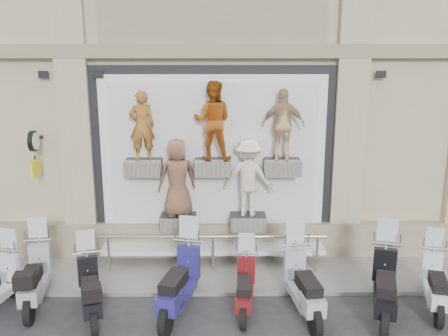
% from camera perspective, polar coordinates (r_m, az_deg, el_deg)
% --- Properties ---
extents(ground, '(90.00, 90.00, 0.00)m').
position_cam_1_polar(ground, '(9.63, -1.43, -17.30)').
color(ground, '#2B2B2D').
rests_on(ground, ground).
extents(sidewalk, '(16.00, 2.20, 0.08)m').
position_cam_1_polar(sidewalk, '(11.46, -1.25, -11.66)').
color(sidewalk, gray).
rests_on(sidewalk, ground).
extents(building, '(14.00, 8.60, 12.00)m').
position_cam_1_polar(building, '(15.26, -1.10, 17.77)').
color(building, tan).
rests_on(building, ground).
extents(shop_vitrine, '(5.60, 0.89, 4.30)m').
position_cam_1_polar(shop_vitrine, '(11.27, -0.85, 0.57)').
color(shop_vitrine, black).
rests_on(shop_vitrine, ground).
extents(guard_rail, '(5.06, 0.10, 0.93)m').
position_cam_1_polar(guard_rail, '(11.19, -1.27, -9.92)').
color(guard_rail, '#9EA0A5').
rests_on(guard_rail, ground).
extents(clock_sign_bracket, '(0.10, 0.80, 1.02)m').
position_cam_1_polar(clock_sign_bracket, '(11.65, -20.87, 2.20)').
color(clock_sign_bracket, black).
rests_on(clock_sign_bracket, ground).
extents(scooter_c, '(0.88, 2.03, 1.59)m').
position_cam_1_polar(scooter_c, '(10.50, -20.92, -10.58)').
color(scooter_c, '#9597A2').
rests_on(scooter_c, ground).
extents(scooter_d, '(1.08, 1.93, 1.51)m').
position_cam_1_polar(scooter_d, '(9.80, -15.13, -12.22)').
color(scooter_d, black).
rests_on(scooter_d, ground).
extents(scooter_e, '(1.09, 2.20, 1.72)m').
position_cam_1_polar(scooter_e, '(9.57, -5.19, -11.71)').
color(scooter_e, navy).
rests_on(scooter_e, ground).
extents(scooter_f, '(0.65, 1.74, 1.38)m').
position_cam_1_polar(scooter_f, '(9.68, 2.43, -12.47)').
color(scooter_f, '#5D0F11').
rests_on(scooter_f, ground).
extents(scooter_g, '(0.85, 2.08, 1.64)m').
position_cam_1_polar(scooter_g, '(9.62, 9.11, -11.96)').
color(scooter_g, '#9C9FA3').
rests_on(scooter_g, ground).
extents(scooter_h, '(1.18, 2.19, 1.71)m').
position_cam_1_polar(scooter_h, '(9.89, 18.01, -11.53)').
color(scooter_h, black).
rests_on(scooter_h, ground).
extents(scooter_i, '(0.97, 1.88, 1.47)m').
position_cam_1_polar(scooter_i, '(10.52, 23.11, -11.12)').
color(scooter_i, silver).
rests_on(scooter_i, ground).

